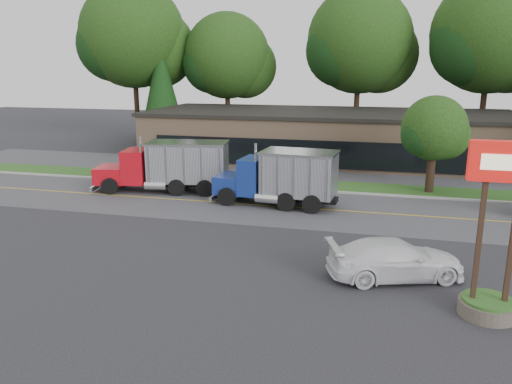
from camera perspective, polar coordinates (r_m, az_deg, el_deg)
ground at (r=22.05m, az=-4.54°, el=-7.71°), size 140.00×140.00×0.00m
road at (r=30.26m, az=0.88°, el=-1.56°), size 60.00×8.00×0.02m
center_line at (r=30.26m, az=0.88°, el=-1.56°), size 60.00×0.12×0.01m
curb at (r=34.23m, az=2.50°, el=0.29°), size 60.00×0.30×0.12m
grass_verge at (r=35.94m, az=3.08°, el=0.96°), size 60.00×3.40×0.03m
far_parking at (r=40.75m, az=4.44°, el=2.51°), size 60.00×7.00×0.02m
strip_mall at (r=46.02m, az=8.24°, el=6.28°), size 32.00×12.00×4.00m
bilo_sign at (r=18.36m, az=25.48°, el=-6.94°), size 2.20×1.90×5.95m
tree_far_a at (r=57.97m, az=-13.64°, el=16.50°), size 12.03×11.32×17.15m
tree_far_b at (r=55.97m, az=-3.14°, el=14.83°), size 9.75×9.17×13.90m
tree_far_c at (r=53.59m, az=11.93°, el=16.02°), size 11.21×10.55×16.00m
tree_far_d at (r=53.41m, az=25.35°, el=15.41°), size 11.61×10.93×16.57m
evergreen_left at (r=54.35m, az=-10.75°, el=11.63°), size 4.82×4.82×10.96m
tree_verge at (r=34.82m, az=19.78°, el=6.54°), size 4.50×4.23×6.41m
dump_truck_red at (r=33.77m, az=-9.79°, el=3.04°), size 9.13×3.98×3.36m
dump_truck_blue at (r=29.93m, az=3.04°, el=1.80°), size 7.58×3.21×3.36m
rally_car at (r=20.69m, az=15.63°, el=-7.40°), size 5.81×3.87×1.56m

